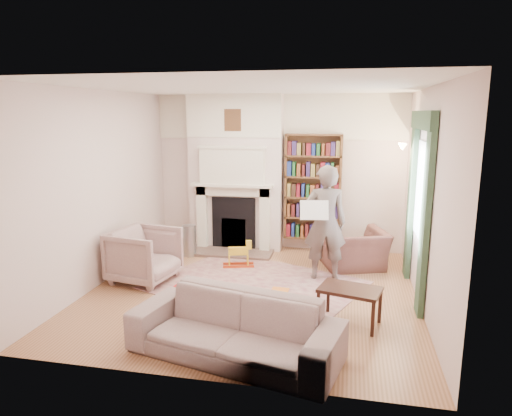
% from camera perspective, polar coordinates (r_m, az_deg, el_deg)
% --- Properties ---
extents(floor, '(4.50, 4.50, 0.00)m').
position_cam_1_polar(floor, '(6.56, -0.45, -10.32)').
color(floor, brown).
rests_on(floor, ground).
extents(ceiling, '(4.50, 4.50, 0.00)m').
position_cam_1_polar(ceiling, '(6.09, -0.49, 14.90)').
color(ceiling, white).
rests_on(ceiling, wall_back).
extents(wall_back, '(4.50, 0.00, 4.50)m').
position_cam_1_polar(wall_back, '(8.36, 2.78, 4.42)').
color(wall_back, beige).
rests_on(wall_back, floor).
extents(wall_front, '(4.50, 0.00, 4.50)m').
position_cam_1_polar(wall_front, '(4.05, -7.17, -3.60)').
color(wall_front, beige).
rests_on(wall_front, floor).
extents(wall_left, '(0.00, 4.50, 4.50)m').
position_cam_1_polar(wall_left, '(6.99, -18.82, 2.36)').
color(wall_left, beige).
rests_on(wall_left, floor).
extents(wall_right, '(0.00, 4.50, 4.50)m').
position_cam_1_polar(wall_right, '(6.12, 20.61, 0.96)').
color(wall_right, beige).
rests_on(wall_right, floor).
extents(fireplace, '(1.70, 0.58, 2.80)m').
position_cam_1_polar(fireplace, '(8.32, -2.57, 4.29)').
color(fireplace, beige).
rests_on(fireplace, floor).
extents(bookcase, '(1.00, 0.24, 1.85)m').
position_cam_1_polar(bookcase, '(8.19, 7.12, 2.60)').
color(bookcase, brown).
rests_on(bookcase, floor).
extents(window, '(0.02, 0.90, 1.30)m').
position_cam_1_polar(window, '(6.50, 19.99, 2.04)').
color(window, silver).
rests_on(window, wall_right).
extents(curtain_left, '(0.07, 0.32, 2.40)m').
position_cam_1_polar(curtain_left, '(5.86, 20.43, -1.48)').
color(curtain_left, '#324D34').
rests_on(curtain_left, floor).
extents(curtain_right, '(0.07, 0.32, 2.40)m').
position_cam_1_polar(curtain_right, '(7.22, 18.81, 1.02)').
color(curtain_right, '#324D34').
rests_on(curtain_right, floor).
extents(pelmet, '(0.09, 1.70, 0.24)m').
position_cam_1_polar(pelmet, '(6.41, 20.17, 10.28)').
color(pelmet, '#324D34').
rests_on(pelmet, wall_right).
extents(wall_sconce, '(0.20, 0.24, 0.24)m').
position_cam_1_polar(wall_sconce, '(7.50, 17.50, 6.89)').
color(wall_sconce, gold).
rests_on(wall_sconce, wall_right).
extents(rug, '(3.41, 3.06, 0.01)m').
position_cam_1_polar(rug, '(6.76, -0.10, -9.58)').
color(rug, '#C1A892').
rests_on(rug, floor).
extents(armchair_reading, '(1.18, 1.11, 0.63)m').
position_cam_1_polar(armchair_reading, '(7.57, 12.17, -5.04)').
color(armchair_reading, '#4B2828').
rests_on(armchair_reading, floor).
extents(armchair_left, '(1.01, 0.99, 0.80)m').
position_cam_1_polar(armchair_left, '(7.00, -13.78, -5.76)').
color(armchair_left, '#B8A798').
rests_on(armchair_left, floor).
extents(sofa, '(2.30, 1.32, 0.63)m').
position_cam_1_polar(sofa, '(4.83, -2.71, -14.72)').
color(sofa, '#A59988').
rests_on(sofa, floor).
extents(man_reading, '(0.69, 0.51, 1.74)m').
position_cam_1_polar(man_reading, '(6.85, 8.63, -1.86)').
color(man_reading, '#5D504A').
rests_on(man_reading, floor).
extents(newspaper, '(0.42, 0.18, 0.28)m').
position_cam_1_polar(newspaper, '(6.62, 7.30, -0.26)').
color(newspaper, white).
rests_on(newspaper, man_reading).
extents(coffee_table, '(0.79, 0.61, 0.45)m').
position_cam_1_polar(coffee_table, '(5.64, 11.58, -11.90)').
color(coffee_table, '#341912').
rests_on(coffee_table, floor).
extents(paraffin_heater, '(0.29, 0.29, 0.55)m').
position_cam_1_polar(paraffin_heater, '(8.11, -8.35, -4.05)').
color(paraffin_heater, '#96999D').
rests_on(paraffin_heater, floor).
extents(rocking_horse, '(0.54, 0.33, 0.44)m').
position_cam_1_polar(rocking_horse, '(7.46, -2.22, -5.76)').
color(rocking_horse, gold).
rests_on(rocking_horse, rug).
extents(board_game, '(0.42, 0.42, 0.03)m').
position_cam_1_polar(board_game, '(6.18, -3.87, -11.54)').
color(board_game, gold).
rests_on(board_game, rug).
extents(game_box_lid, '(0.31, 0.22, 0.05)m').
position_cam_1_polar(game_box_lid, '(6.68, -8.86, -9.73)').
color(game_box_lid, red).
rests_on(game_box_lid, rug).
extents(comic_annuals, '(0.85, 0.86, 0.02)m').
position_cam_1_polar(comic_annuals, '(6.25, 1.13, -11.27)').
color(comic_annuals, red).
rests_on(comic_annuals, rug).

